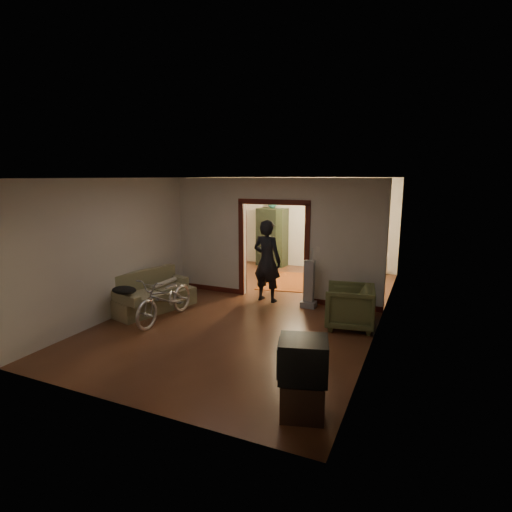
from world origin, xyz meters
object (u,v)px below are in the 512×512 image
Objects in this scene: sofa at (153,291)px; person at (267,261)px; desk at (350,263)px; locker at (272,237)px; bicycle at (166,298)px; armchair at (349,307)px.

sofa is 2.60m from person.
locker is at bearing 161.66° from desk.
locker is (-1.26, 3.54, -0.02)m from person.
person reaches higher than locker.
sofa is at bearing -94.61° from locker.
bicycle reaches higher than sofa.
person is (-2.06, 0.90, 0.53)m from armchair.
desk is at bearing -102.61° from person.
desk is (1.25, 3.36, -0.60)m from person.
person is 2.03× the size of desk.
bicycle is 3.59m from armchair.
bicycle is 0.92× the size of person.
locker reaches higher than bicycle.
locker is at bearing -152.73° from armchair.
sofa reaches higher than armchair.
person is 1.02× the size of locker.
bicycle reaches higher than desk.
bicycle is 0.94× the size of locker.
armchair is at bearing 164.24° from person.
desk is (3.27, 4.92, -0.07)m from sofa.
person is (1.36, 1.99, 0.48)m from bicycle.
bicycle is at bearing -130.37° from desk.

